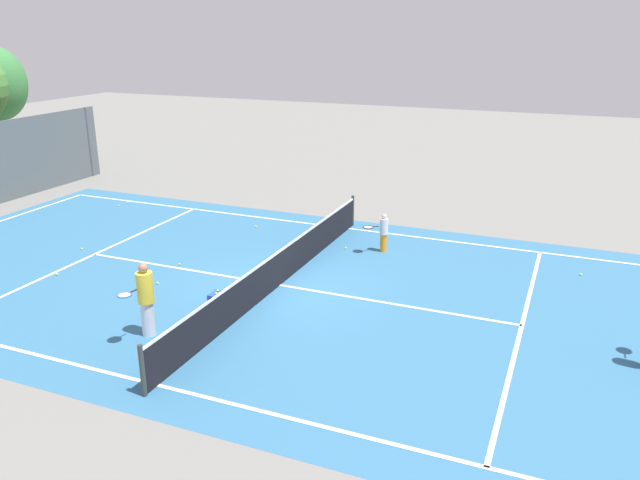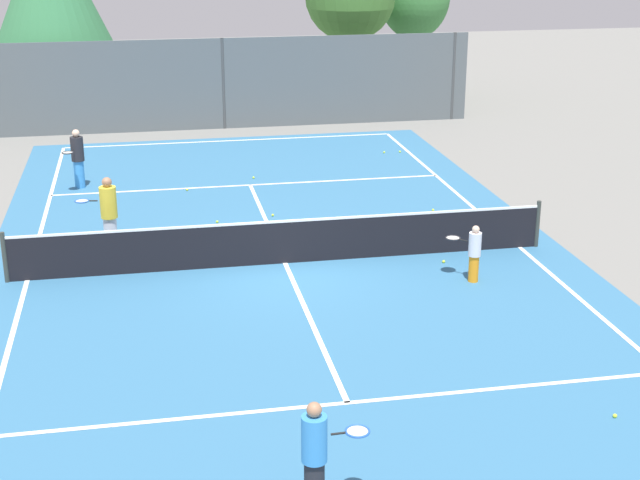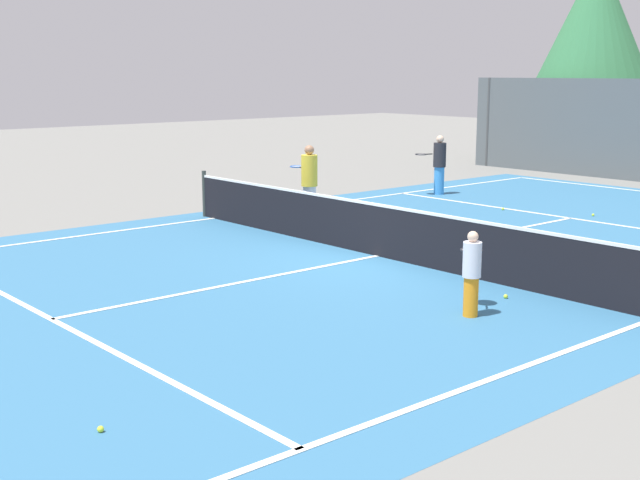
{
  "view_description": "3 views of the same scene",
  "coord_description": "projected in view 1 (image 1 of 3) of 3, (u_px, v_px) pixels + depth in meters",
  "views": [
    {
      "loc": [
        -14.32,
        -7.16,
        6.77
      ],
      "look_at": [
        1.35,
        -0.64,
        0.97
      ],
      "focal_mm": 35.42,
      "sensor_mm": 36.0,
      "label": 1
    },
    {
      "loc": [
        -2.92,
        -19.27,
        7.34
      ],
      "look_at": [
        0.36,
        -2.24,
        1.29
      ],
      "focal_mm": 52.84,
      "sensor_mm": 36.0,
      "label": 2
    },
    {
      "loc": [
        11.12,
        -11.01,
        3.42
      ],
      "look_at": [
        0.75,
        -2.07,
        0.69
      ],
      "focal_mm": 47.63,
      "sensor_mm": 36.0,
      "label": 3
    }
  ],
  "objects": [
    {
      "name": "tennis_ball_1",
      "position": [
        82.0,
        249.0,
        20.02
      ],
      "size": [
        0.07,
        0.07,
        0.07
      ],
      "primitive_type": "sphere",
      "color": "#CCE533",
      "rests_on": "ground_plane"
    },
    {
      "name": "tennis_ball_2",
      "position": [
        57.0,
        274.0,
        17.97
      ],
      "size": [
        0.07,
        0.07,
        0.07
      ],
      "primitive_type": "sphere",
      "color": "#CCE533",
      "rests_on": "ground_plane"
    },
    {
      "name": "player_0",
      "position": [
        146.0,
        299.0,
        14.25
      ],
      "size": [
        0.96,
        0.48,
        1.76
      ],
      "color": "silver",
      "rests_on": "ground_plane"
    },
    {
      "name": "court_surface",
      "position": [
        280.0,
        285.0,
        17.3
      ],
      "size": [
        13.0,
        25.0,
        0.01
      ],
      "color": "teal",
      "rests_on": "ground_plane"
    },
    {
      "name": "tennis_ball_5",
      "position": [
        256.0,
        227.0,
        22.22
      ],
      "size": [
        0.07,
        0.07,
        0.07
      ],
      "primitive_type": "sphere",
      "color": "#CCE533",
      "rests_on": "ground_plane"
    },
    {
      "name": "ball_crate",
      "position": [
        218.0,
        300.0,
        15.94
      ],
      "size": [
        0.43,
        0.39,
        0.43
      ],
      "color": "blue",
      "rests_on": "ground_plane"
    },
    {
      "name": "tennis_ball_6",
      "position": [
        179.0,
        264.0,
        18.72
      ],
      "size": [
        0.07,
        0.07,
        0.07
      ],
      "primitive_type": "sphere",
      "color": "#CCE533",
      "rests_on": "ground_plane"
    },
    {
      "name": "ground_plane",
      "position": [
        280.0,
        285.0,
        17.3
      ],
      "size": [
        80.0,
        80.0,
        0.0
      ],
      "primitive_type": "plane",
      "color": "slate"
    },
    {
      "name": "tennis_ball_9",
      "position": [
        346.0,
        248.0,
        20.07
      ],
      "size": [
        0.07,
        0.07,
        0.07
      ],
      "primitive_type": "sphere",
      "color": "#CCE533",
      "rests_on": "ground_plane"
    },
    {
      "name": "tennis_ball_7",
      "position": [
        119.0,
        206.0,
        24.78
      ],
      "size": [
        0.07,
        0.07,
        0.07
      ],
      "primitive_type": "sphere",
      "color": "#CCE533",
      "rests_on": "ground_plane"
    },
    {
      "name": "tennis_net",
      "position": [
        279.0,
        268.0,
        17.14
      ],
      "size": [
        11.9,
        0.1,
        1.1
      ],
      "color": "#333833",
      "rests_on": "ground_plane"
    },
    {
      "name": "tennis_ball_4",
      "position": [
        158.0,
        283.0,
        17.36
      ],
      "size": [
        0.07,
        0.07,
        0.07
      ],
      "primitive_type": "sphere",
      "color": "#CCE533",
      "rests_on": "ground_plane"
    },
    {
      "name": "tennis_ball_0",
      "position": [
        581.0,
        274.0,
        17.96
      ],
      "size": [
        0.07,
        0.07,
        0.07
      ],
      "primitive_type": "sphere",
      "color": "#CCE533",
      "rests_on": "ground_plane"
    },
    {
      "name": "tennis_ball_3",
      "position": [
        128.0,
        203.0,
        25.23
      ],
      "size": [
        0.07,
        0.07,
        0.07
      ],
      "primitive_type": "sphere",
      "color": "#CCE533",
      "rests_on": "ground_plane"
    },
    {
      "name": "player_3",
      "position": [
        383.0,
        232.0,
        19.67
      ],
      "size": [
        0.71,
        0.77,
        1.23
      ],
      "color": "orange",
      "rests_on": "ground_plane"
    }
  ]
}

